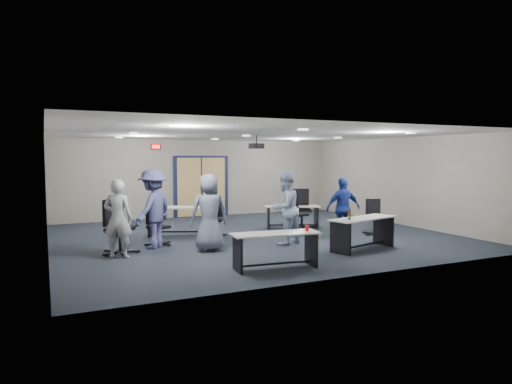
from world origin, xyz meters
name	(u,v)px	position (x,y,z in m)	size (l,w,h in m)	color
floor	(254,236)	(0.00, 0.00, 0.00)	(10.00, 10.00, 0.00)	black
back_wall	(201,178)	(0.00, 4.50, 1.35)	(10.00, 0.04, 2.70)	gray
front_wall	(361,200)	(0.00, -4.50, 1.35)	(10.00, 0.04, 2.70)	gray
left_wall	(46,191)	(-5.00, 0.00, 1.35)	(0.04, 9.00, 2.70)	gray
right_wall	(400,181)	(5.00, 0.00, 1.35)	(0.04, 9.00, 2.70)	gray
ceiling	(254,134)	(0.00, 0.00, 2.70)	(10.00, 9.00, 0.04)	silver
double_door	(201,187)	(0.00, 4.46, 1.05)	(2.00, 0.07, 2.20)	black
exit_sign	(156,147)	(-1.60, 4.44, 2.45)	(0.32, 0.07, 0.18)	black
ceiling_projector	(256,146)	(0.30, 0.50, 2.40)	(0.35, 0.32, 0.37)	black
ceiling_can_lights	(250,136)	(0.00, 0.25, 2.67)	(6.24, 5.74, 0.02)	silver
table_front_left	(276,244)	(-1.12, -3.42, 0.47)	(1.72, 0.72, 0.79)	beige
table_front_right	(363,228)	(1.48, -2.68, 0.50)	(1.89, 1.05, 1.00)	beige
table_back_left	(182,216)	(-1.72, 0.85, 0.53)	(2.00, 1.32, 0.77)	beige
table_back_right	(292,213)	(1.61, 0.78, 0.45)	(1.70, 1.09, 0.65)	beige
chair_back_a	(159,225)	(-2.61, -0.24, 0.48)	(0.60, 0.60, 0.96)	black
chair_back_b	(214,219)	(-0.96, 0.45, 0.46)	(0.58, 0.58, 0.93)	black
chair_back_c	(298,213)	(1.43, 0.17, 0.53)	(0.66, 0.66, 1.05)	black
chair_back_d	(302,209)	(1.85, 0.64, 0.58)	(0.73, 0.73, 1.15)	black
chair_loose_left	(120,227)	(-3.58, -0.86, 0.60)	(0.75, 0.75, 1.19)	black
chair_loose_right	(375,217)	(3.03, -1.21, 0.48)	(0.60, 0.60, 0.96)	black
person_gray	(118,219)	(-3.67, -1.22, 0.82)	(0.60, 0.39, 1.64)	#A0A5AE
person_plaid	(209,212)	(-1.72, -1.34, 0.87)	(0.85, 0.55, 1.74)	slate
person_lightblue	(285,208)	(0.18, -1.38, 0.87)	(0.85, 0.66, 1.74)	#9EB1D2
person_navy	(343,208)	(1.90, -1.35, 0.79)	(0.92, 0.38, 1.58)	navy
person_back	(153,209)	(-2.78, -0.50, 0.92)	(1.18, 0.68, 1.83)	#424678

